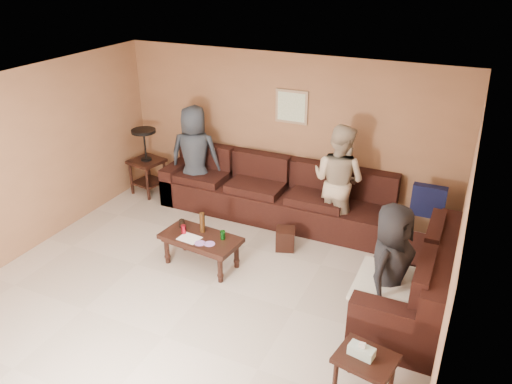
# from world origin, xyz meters

# --- Properties ---
(room) EXTENTS (5.60, 5.50, 2.50)m
(room) POSITION_xyz_m (0.00, 0.00, 1.66)
(room) COLOR #BDB0A0
(room) RESTS_ON ground
(sectional_sofa) EXTENTS (4.65, 2.90, 0.97)m
(sectional_sofa) POSITION_xyz_m (0.81, 1.52, 0.33)
(sectional_sofa) COLOR black
(sectional_sofa) RESTS_ON ground
(coffee_table) EXTENTS (1.11, 0.63, 0.72)m
(coffee_table) POSITION_xyz_m (-0.34, 0.37, 0.38)
(coffee_table) COLOR black
(coffee_table) RESTS_ON ground
(end_table_left) EXTENTS (0.60, 0.60, 1.16)m
(end_table_left) POSITION_xyz_m (-2.32, 1.94, 0.61)
(end_table_left) COLOR black
(end_table_left) RESTS_ON ground
(side_table_right) EXTENTS (0.61, 0.53, 0.59)m
(side_table_right) POSITION_xyz_m (2.16, -0.87, 0.39)
(side_table_right) COLOR black
(side_table_right) RESTS_ON ground
(waste_bin) EXTENTS (0.33, 0.33, 0.31)m
(waste_bin) POSITION_xyz_m (0.54, 1.22, 0.16)
(waste_bin) COLOR black
(waste_bin) RESTS_ON ground
(wall_art) EXTENTS (0.52, 0.04, 0.52)m
(wall_art) POSITION_xyz_m (0.10, 2.48, 1.70)
(wall_art) COLOR #9E8262
(wall_art) RESTS_ON ground
(person_left) EXTENTS (0.94, 0.75, 1.67)m
(person_left) POSITION_xyz_m (-1.36, 1.97, 0.84)
(person_left) COLOR #2A313A
(person_left) RESTS_ON ground
(person_middle) EXTENTS (0.96, 0.84, 1.70)m
(person_middle) POSITION_xyz_m (1.04, 1.97, 0.85)
(person_middle) COLOR #C7B193
(person_middle) RESTS_ON ground
(person_right) EXTENTS (0.64, 0.83, 1.52)m
(person_right) POSITION_xyz_m (2.13, 0.18, 0.76)
(person_right) COLOR black
(person_right) RESTS_ON ground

